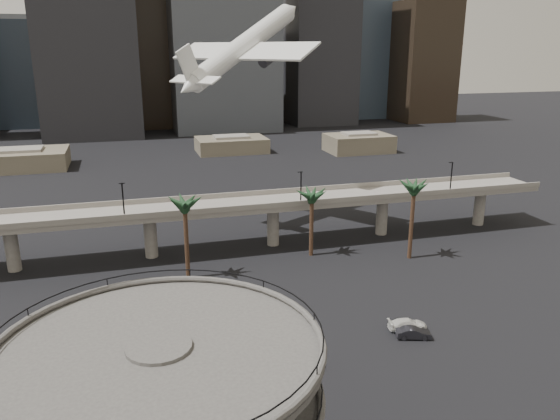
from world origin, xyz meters
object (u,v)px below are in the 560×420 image
object	(u,v)px
overpass	(213,212)
airborne_jet	(244,47)
car_c	(408,324)
car_a	(305,364)
car_b	(414,333)

from	to	relation	value
overpass	airborne_jet	distance (m)	34.67
airborne_jet	car_c	distance (m)	64.32
airborne_jet	car_a	world-z (taller)	airborne_jet
overpass	car_a	world-z (taller)	overpass
overpass	car_b	xyz separation A→B (m)	(18.95, -37.74, -6.61)
car_a	car_b	bearing A→B (deg)	-94.73
car_b	car_a	bearing A→B (deg)	117.77
overpass	airborne_jet	world-z (taller)	airborne_jet
overpass	airborne_jet	xyz separation A→B (m)	(10.01, 17.87, 27.97)
airborne_jet	car_c	bearing A→B (deg)	-116.26
overpass	car_c	bearing A→B (deg)	-61.54
overpass	airborne_jet	size ratio (longest dim) A/B	4.15
car_a	overpass	bearing A→B (deg)	-10.67
car_b	airborne_jet	bearing A→B (deg)	26.05
airborne_jet	car_c	xyz separation A→B (m)	(9.26, -53.44, -34.57)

